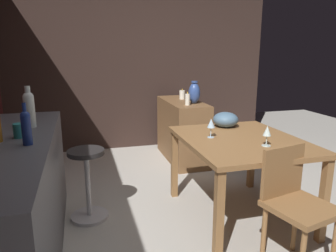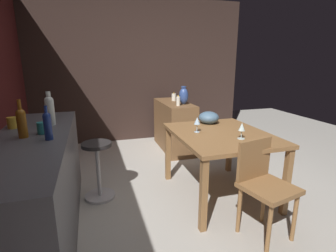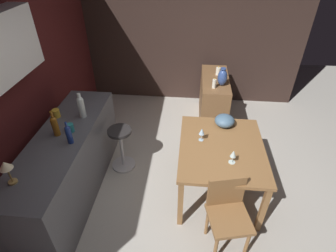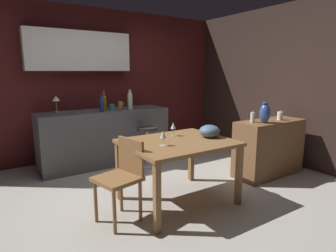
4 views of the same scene
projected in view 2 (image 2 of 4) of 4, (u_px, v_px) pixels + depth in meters
The scene contains 18 objects.
ground_plane at pixel (195, 203), 2.79m from camera, with size 9.00×9.00×0.00m, color #B7B2A8.
wall_side_right at pixel (129, 71), 4.74m from camera, with size 0.10×4.40×2.60m, color #33231E.
dining_table at pixel (221, 140), 2.82m from camera, with size 1.19×0.98×0.74m.
kitchen_counter at pixel (37, 188), 2.19m from camera, with size 2.10×0.60×0.90m, color #4C4C51.
sideboard_cabinet at pixel (174, 126), 4.40m from camera, with size 1.10×0.44×0.82m, color brown.
chair_near_window at pixel (263, 183), 2.20m from camera, with size 0.48×0.48×0.85m.
bar_stool at pixel (98, 169), 2.83m from camera, with size 0.34×0.34×0.65m.
wine_glass_left at pixel (197, 121), 2.79m from camera, with size 0.07×0.07×0.17m.
wine_glass_right at pixel (242, 128), 2.55m from camera, with size 0.07×0.07×0.17m.
fruit_bowl at pixel (209, 118), 3.19m from camera, with size 0.25×0.25×0.15m, color slate.
wine_bottle_cobalt at pixel (48, 125), 2.00m from camera, with size 0.06×0.06×0.27m.
wine_bottle_amber at pixel (22, 122), 2.05m from camera, with size 0.07×0.07×0.31m.
wine_bottle_clear at pixel (50, 109), 2.45m from camera, with size 0.08×0.08×0.32m.
cup_teal at pixel (42, 128), 2.18m from camera, with size 0.11×0.08×0.10m.
cup_mustard at pixel (12, 123), 2.35m from camera, with size 0.12×0.09×0.10m.
pillar_candle_tall at pixel (178, 101), 3.96m from camera, with size 0.06×0.06×0.17m.
pillar_candle_short at pixel (174, 97), 4.44m from camera, with size 0.08×0.08×0.15m.
vase_ceramic_blue at pixel (184, 96), 4.06m from camera, with size 0.15×0.15×0.29m.
Camera 2 is at (-2.30, 1.00, 1.51)m, focal length 27.44 mm.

